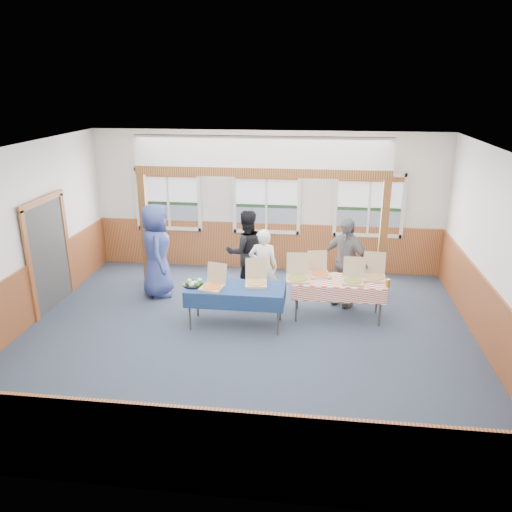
% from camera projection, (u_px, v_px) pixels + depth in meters
% --- Properties ---
extents(floor, '(8.00, 8.00, 0.00)m').
position_uv_depth(floor, '(245.00, 338.00, 8.65)').
color(floor, '#273240').
rests_on(floor, ground).
extents(ceiling, '(8.00, 8.00, 0.00)m').
position_uv_depth(ceiling, '(244.00, 151.00, 7.58)').
color(ceiling, white).
rests_on(ceiling, wall_back).
extents(wall_back, '(8.00, 0.00, 8.00)m').
position_uv_depth(wall_back, '(267.00, 202.00, 11.39)').
color(wall_back, silver).
rests_on(wall_back, floor).
extents(wall_front, '(8.00, 0.00, 8.00)m').
position_uv_depth(wall_front, '(193.00, 366.00, 4.84)').
color(wall_front, silver).
rests_on(wall_front, floor).
extents(wall_left, '(0.00, 8.00, 8.00)m').
position_uv_depth(wall_left, '(15.00, 242.00, 8.58)').
color(wall_left, silver).
rests_on(wall_left, floor).
extents(wall_right, '(0.00, 8.00, 8.00)m').
position_uv_depth(wall_right, '(502.00, 261.00, 7.65)').
color(wall_right, silver).
rests_on(wall_right, floor).
extents(wainscot_back, '(7.98, 0.05, 1.10)m').
position_uv_depth(wainscot_back, '(266.00, 246.00, 11.72)').
color(wainscot_back, brown).
rests_on(wainscot_back, floor).
extents(wainscot_front, '(7.98, 0.05, 1.10)m').
position_uv_depth(wainscot_front, '(198.00, 452.00, 5.21)').
color(wainscot_front, brown).
rests_on(wainscot_front, floor).
extents(wainscot_left, '(0.05, 6.98, 1.10)m').
position_uv_depth(wainscot_left, '(26.00, 298.00, 8.92)').
color(wainscot_left, brown).
rests_on(wainscot_left, floor).
extents(wainscot_right, '(0.05, 6.98, 1.10)m').
position_uv_depth(wainscot_right, '(490.00, 322.00, 8.01)').
color(wainscot_right, brown).
rests_on(wainscot_right, floor).
extents(cased_opening, '(0.06, 1.30, 2.10)m').
position_uv_depth(cased_opening, '(48.00, 255.00, 9.60)').
color(cased_opening, '#363636').
rests_on(cased_opening, wall_left).
extents(window_left, '(1.56, 0.10, 1.46)m').
position_uv_depth(window_left, '(168.00, 196.00, 11.59)').
color(window_left, white).
rests_on(window_left, wall_back).
extents(window_mid, '(1.56, 0.10, 1.46)m').
position_uv_depth(window_mid, '(266.00, 199.00, 11.33)').
color(window_mid, white).
rests_on(window_mid, wall_back).
extents(window_right, '(1.56, 0.10, 1.46)m').
position_uv_depth(window_right, '(369.00, 202.00, 11.06)').
color(window_right, white).
rests_on(window_right, wall_back).
extents(post_left, '(0.15, 0.15, 2.40)m').
position_uv_depth(post_left, '(145.00, 230.00, 10.69)').
color(post_left, '#542712').
rests_on(post_left, floor).
extents(post_right, '(0.15, 0.15, 2.40)m').
position_uv_depth(post_right, '(383.00, 238.00, 10.11)').
color(post_right, '#542712').
rests_on(post_right, floor).
extents(cross_beam, '(5.15, 0.18, 0.18)m').
position_uv_depth(cross_beam, '(261.00, 172.00, 9.97)').
color(cross_beam, '#542712').
rests_on(cross_beam, post_left).
extents(table_left, '(1.87, 1.18, 0.76)m').
position_uv_depth(table_left, '(236.00, 290.00, 8.88)').
color(table_left, '#363636').
rests_on(table_left, floor).
extents(table_right, '(1.84, 1.30, 0.76)m').
position_uv_depth(table_right, '(338.00, 283.00, 9.19)').
color(table_right, '#363636').
rests_on(table_right, floor).
extents(pizza_box_a, '(0.46, 0.52, 0.40)m').
position_uv_depth(pizza_box_a, '(213.00, 285.00, 8.78)').
color(pizza_box_a, tan).
rests_on(pizza_box_a, table_left).
extents(pizza_box_b, '(0.44, 0.51, 0.42)m').
position_uv_depth(pizza_box_b, '(256.00, 281.00, 8.95)').
color(pizza_box_b, tan).
rests_on(pizza_box_b, table_left).
extents(pizza_box_c, '(0.44, 0.52, 0.44)m').
position_uv_depth(pizza_box_c, '(298.00, 276.00, 9.15)').
color(pizza_box_c, tan).
rests_on(pizza_box_c, table_right).
extents(pizza_box_d, '(0.47, 0.54, 0.41)m').
position_uv_depth(pizza_box_d, '(319.00, 272.00, 9.37)').
color(pizza_box_d, tan).
rests_on(pizza_box_d, table_right).
extents(pizza_box_e, '(0.41, 0.48, 0.41)m').
position_uv_depth(pizza_box_e, '(353.00, 279.00, 9.05)').
color(pizza_box_e, tan).
rests_on(pizza_box_e, table_right).
extents(pizza_box_f, '(0.43, 0.52, 0.44)m').
position_uv_depth(pizza_box_f, '(374.00, 275.00, 9.21)').
color(pizza_box_f, tan).
rests_on(pizza_box_f, table_right).
extents(veggie_tray, '(0.43, 0.43, 0.10)m').
position_uv_depth(veggie_tray, '(194.00, 283.00, 8.93)').
color(veggie_tray, black).
rests_on(veggie_tray, table_left).
extents(drink_glass, '(0.07, 0.07, 0.15)m').
position_uv_depth(drink_glass, '(388.00, 283.00, 8.81)').
color(drink_glass, '#975F19').
rests_on(drink_glass, table_right).
extents(woman_white, '(0.57, 0.37, 1.55)m').
position_uv_depth(woman_white, '(263.00, 267.00, 9.75)').
color(woman_white, white).
rests_on(woman_white, floor).
extents(woman_black, '(1.04, 0.94, 1.76)m').
position_uv_depth(woman_black, '(246.00, 252.00, 10.28)').
color(woman_black, black).
rests_on(woman_black, floor).
extents(man_blue, '(0.88, 1.09, 1.93)m').
position_uv_depth(man_blue, '(156.00, 251.00, 10.11)').
color(man_blue, navy).
rests_on(man_blue, floor).
extents(person_grey, '(1.10, 0.95, 1.78)m').
position_uv_depth(person_grey, '(345.00, 262.00, 9.70)').
color(person_grey, slate).
rests_on(person_grey, floor).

